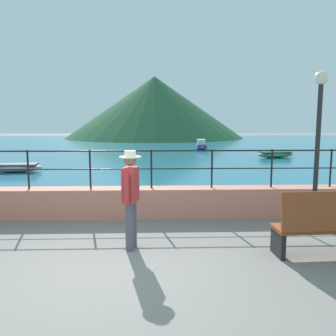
% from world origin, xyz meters
% --- Properties ---
extents(ground_plane, '(120.00, 120.00, 0.00)m').
position_xyz_m(ground_plane, '(0.00, 0.00, 0.00)').
color(ground_plane, slate).
extents(promenade_wall, '(20.00, 0.56, 0.70)m').
position_xyz_m(promenade_wall, '(0.00, 3.20, 0.35)').
color(promenade_wall, tan).
rests_on(promenade_wall, ground).
extents(railing, '(18.44, 0.04, 0.90)m').
position_xyz_m(railing, '(-0.00, 3.20, 1.31)').
color(railing, black).
rests_on(railing, promenade_wall).
extents(lake_water, '(64.00, 44.32, 0.06)m').
position_xyz_m(lake_water, '(0.00, 25.84, 0.03)').
color(lake_water, '#236B89').
rests_on(lake_water, ground).
extents(hill_main, '(23.28, 23.28, 8.04)m').
position_xyz_m(hill_main, '(0.68, 41.64, 4.02)').
color(hill_main, '#1E4C2D').
rests_on(hill_main, ground).
extents(bench_far, '(1.73, 0.64, 1.13)m').
position_xyz_m(bench_far, '(3.65, 0.68, 0.56)').
color(bench_far, brown).
rests_on(bench_far, ground).
extents(person_walking, '(0.38, 0.56, 1.75)m').
position_xyz_m(person_walking, '(0.37, 1.15, 0.98)').
color(person_walking, '#4C4C56').
rests_on(person_walking, ground).
extents(lamp_post, '(0.28, 0.28, 3.28)m').
position_xyz_m(lamp_post, '(4.25, 2.44, 2.19)').
color(lamp_post, '#232326').
rests_on(lamp_post, ground).
extents(boat_0, '(2.42, 1.28, 0.36)m').
position_xyz_m(boat_0, '(8.03, 15.88, 0.26)').
color(boat_0, '#338C59').
rests_on(boat_0, lake_water).
extents(boat_1, '(1.05, 2.36, 0.76)m').
position_xyz_m(boat_1, '(4.41, 22.47, 0.33)').
color(boat_1, '#2D4C9E').
rests_on(boat_1, lake_water).
extents(boat_2, '(2.35, 1.04, 0.36)m').
position_xyz_m(boat_2, '(-5.29, 10.37, 0.26)').
color(boat_2, gray).
rests_on(boat_2, lake_water).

